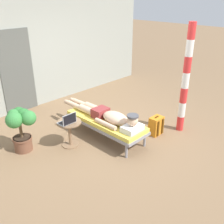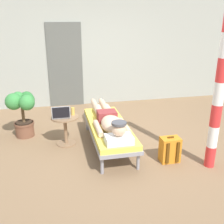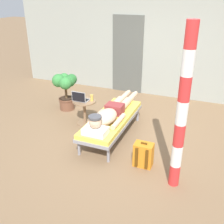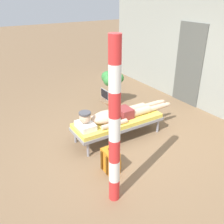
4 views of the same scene
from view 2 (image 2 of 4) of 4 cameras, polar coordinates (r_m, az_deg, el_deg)
The scene contains 11 objects.
ground_plane at distance 4.82m, azimuth 1.41°, elevation -6.98°, with size 40.00×40.00×0.00m, color #846647.
house_wall_back at distance 6.86m, azimuth -5.35°, elevation 12.87°, with size 7.60×0.20×2.70m, color #999E93.
house_door_panel at distance 6.75m, azimuth -9.95°, elevation 9.71°, with size 0.84×0.03×2.04m, color #545651.
lounge_chair at distance 4.61m, azimuth -0.70°, elevation -3.53°, with size 0.65×1.84×0.42m.
person_reclining at distance 4.50m, azimuth -0.58°, elevation -1.73°, with size 0.53×2.17×0.33m.
side_table at distance 4.78m, azimuth -9.96°, elevation -2.84°, with size 0.48×0.48×0.52m.
laptop at distance 4.65m, azimuth -10.83°, elevation -0.56°, with size 0.31×0.24×0.23m.
drink_glass at distance 4.75m, azimuth -8.36°, elevation 0.17°, with size 0.06×0.06×0.14m, color gold.
backpack at distance 4.32m, azimuth 12.21°, elevation -7.86°, with size 0.30×0.26×0.42m.
potted_plant at distance 5.20m, azimuth -18.50°, elevation 0.65°, with size 0.53×0.58×0.87m.
porch_post at distance 4.02m, azimuth 21.86°, elevation 3.68°, with size 0.15×0.15×2.30m.
Camera 2 is at (-1.05, -4.17, 2.18)m, focal length 42.81 mm.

